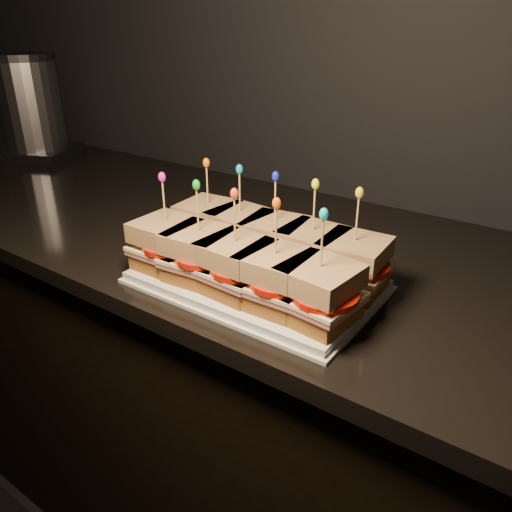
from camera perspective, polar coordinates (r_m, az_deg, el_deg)
The scene contains 78 objects.
cabinet at distance 1.29m, azimuth -1.60°, elevation -16.38°, with size 2.51×0.63×0.86m, color black.
granite_slab at distance 1.05m, azimuth -1.90°, elevation 2.05°, with size 2.55×0.67×0.03m, color black.
platter at distance 0.83m, azimuth -0.00°, elevation -2.89°, with size 0.38×0.24×0.02m, color silver.
platter_rim at distance 0.83m, azimuth -0.00°, elevation -3.25°, with size 0.39×0.25×0.01m, color silver.
sandwich_0_bread_bot at distance 0.94m, azimuth -5.34°, elevation 2.02°, with size 0.09×0.09×0.03m, color brown.
sandwich_0_ham at distance 0.93m, azimuth -5.38°, elevation 2.99°, with size 0.10×0.10×0.01m, color #C45B58.
sandwich_0_cheese at distance 0.93m, azimuth -5.39°, elevation 3.39°, with size 0.11×0.10×0.01m, color #FFEDB0.
sandwich_0_tomato at distance 0.91m, azimuth -5.08°, elevation 3.55°, with size 0.09×0.09×0.01m, color red.
sandwich_0_bread_top at distance 0.92m, azimuth -5.47°, elevation 5.03°, with size 0.10×0.10×0.03m, color brown.
sandwich_0_pick at distance 0.90m, azimuth -5.59°, elevation 7.80°, with size 0.00×0.00×0.09m, color tan.
sandwich_0_frill at distance 0.89m, azimuth -5.71°, elevation 10.57°, with size 0.01×0.01×0.02m, color orange.
sandwich_1_bread_bot at distance 0.89m, azimuth -1.79°, elevation 0.97°, with size 0.09×0.09×0.03m, color brown.
sandwich_1_ham at distance 0.89m, azimuth -1.80°, elevation 1.98°, with size 0.10×0.10×0.01m, color #C45B58.
sandwich_1_cheese at distance 0.88m, azimuth -1.81°, elevation 2.39°, with size 0.11×0.10×0.01m, color #FFEDB0.
sandwich_1_tomato at distance 0.87m, azimuth -1.42°, elevation 2.54°, with size 0.09×0.09×0.01m, color red.
sandwich_1_bread_top at distance 0.87m, azimuth -1.83°, elevation 4.11°, with size 0.10×0.10×0.03m, color brown.
sandwich_1_pick at distance 0.86m, azimuth -1.88°, elevation 7.00°, with size 0.00×0.00×0.09m, color tan.
sandwich_1_frill at distance 0.84m, azimuth -1.92°, elevation 9.90°, with size 0.01×0.01×0.02m, color #078FBD.
sandwich_2_bread_bot at distance 0.86m, azimuth 2.09°, elevation -0.18°, with size 0.09×0.09×0.03m, color brown.
sandwich_2_ham at distance 0.85m, azimuth 2.11°, elevation 0.86°, with size 0.10×0.10×0.01m, color #C45B58.
sandwich_2_cheese at distance 0.85m, azimuth 2.11°, elevation 1.29°, with size 0.11×0.10×0.01m, color #FFEDB0.
sandwich_2_tomato at distance 0.83m, azimuth 2.59°, elevation 1.43°, with size 0.09×0.09×0.01m, color red.
sandwich_2_bread_top at distance 0.83m, azimuth 2.14°, elevation 3.07°, with size 0.10×0.10×0.03m, color brown.
sandwich_2_pick at distance 0.82m, azimuth 2.20°, elevation 6.08°, with size 0.00×0.00×0.09m, color tan.
sandwich_2_frill at distance 0.80m, azimuth 2.25°, elevation 9.10°, with size 0.01×0.01×0.02m, color #121ACE.
sandwich_3_bread_bot at distance 0.82m, azimuth 6.30°, elevation -1.43°, with size 0.09×0.09×0.03m, color brown.
sandwich_3_ham at distance 0.82m, azimuth 6.36°, elevation -0.36°, with size 0.10×0.10×0.01m, color #C45B58.
sandwich_3_cheese at distance 0.81m, azimuth 6.38°, elevation 0.08°, with size 0.11×0.10×0.01m, color #FFEDB0.
sandwich_3_tomato at distance 0.80m, azimuth 6.94°, elevation 0.21°, with size 0.09×0.09×0.01m, color red.
sandwich_3_bread_top at distance 0.80m, azimuth 6.48°, elevation 1.92°, with size 0.10×0.10×0.03m, color brown.
sandwich_3_pick at distance 0.78m, azimuth 6.64°, elevation 5.03°, with size 0.00×0.00×0.09m, color tan.
sandwich_3_frill at distance 0.77m, azimuth 6.81°, elevation 8.18°, with size 0.01×0.01×0.02m, color #E9F112.
sandwich_4_bread_bot at distance 0.79m, azimuth 10.84°, elevation -2.77°, with size 0.09×0.09×0.03m, color brown.
sandwich_4_ham at distance 0.79m, azimuth 10.94°, elevation -1.67°, with size 0.10×0.10×0.01m, color #C45B58.
sandwich_4_cheese at distance 0.78m, azimuth 10.98°, elevation -1.22°, with size 0.11×0.10×0.01m, color #FFEDB0.
sandwich_4_tomato at distance 0.77m, azimuth 11.64°, elevation -1.11°, with size 0.09×0.09×0.01m, color red.
sandwich_4_bread_top at distance 0.77m, azimuth 11.15°, elevation 0.67°, with size 0.10×0.10×0.03m, color brown.
sandwich_4_pick at distance 0.75m, azimuth 11.44°, elevation 3.87°, with size 0.00×0.00×0.09m, color tan.
sandwich_4_frill at distance 0.74m, azimuth 11.74°, elevation 7.12°, with size 0.01×0.01×0.02m, color yellow.
sandwich_5_bread_bot at distance 0.86m, azimuth -9.95°, elevation -0.32°, with size 0.09×0.09×0.03m, color brown.
sandwich_5_ham at distance 0.86m, azimuth -10.04°, elevation 0.71°, with size 0.10×0.10×0.01m, color #C45B58.
sandwich_5_cheese at distance 0.85m, azimuth -10.07°, elevation 1.14°, with size 0.11×0.10×0.01m, color #FFEDB0.
sandwich_5_tomato at distance 0.84m, azimuth -9.81°, elevation 1.28°, with size 0.09×0.09×0.01m, color red.
sandwich_5_bread_top at distance 0.84m, azimuth -10.22°, elevation 2.90°, with size 0.10×0.10×0.03m, color brown.
sandwich_5_pick at distance 0.83m, azimuth -10.46°, elevation 5.87°, with size 0.00×0.00×0.09m, color tan.
sandwich_5_frill at distance 0.81m, azimuth -10.71°, elevation 8.86°, with size 0.01×0.01×0.02m, color #D314AC.
sandwich_6_bread_bot at distance 0.82m, azimuth -6.33°, elevation -1.59°, with size 0.09×0.09×0.03m, color brown.
sandwich_6_ham at distance 0.81m, azimuth -6.39°, elevation -0.51°, with size 0.10×0.10×0.01m, color #C45B58.
sandwich_6_cheese at distance 0.81m, azimuth -6.41°, elevation -0.06°, with size 0.11×0.10×0.01m, color #FFEDB0.
sandwich_6_tomato at distance 0.79m, azimuth -6.07°, elevation 0.06°, with size 0.09×0.09×0.01m, color red.
sandwich_6_bread_top at distance 0.80m, azimuth -6.51°, elevation 1.78°, with size 0.10×0.10×0.03m, color brown.
sandwich_6_pick at distance 0.78m, azimuth -6.68°, elevation 4.91°, with size 0.00×0.00×0.09m, color tan.
sandwich_6_frill at distance 0.76m, azimuth -6.85°, elevation 8.07°, with size 0.01×0.01×0.02m, color #13A71F.
sandwich_7_bread_bot at distance 0.78m, azimuth -2.30°, elevation -2.99°, with size 0.09×0.09×0.03m, color brown.
sandwich_7_ham at distance 0.77m, azimuth -2.33°, elevation -1.87°, with size 0.10×0.10×0.01m, color #C45B58.
sandwich_7_cheese at distance 0.77m, azimuth -2.33°, elevation -1.40°, with size 0.11×0.10×0.01m, color #FFEDB0.
sandwich_7_tomato at distance 0.75m, azimuth -1.89°, elevation -1.29°, with size 0.09×0.09×0.01m, color red.
sandwich_7_bread_top at distance 0.75m, azimuth -2.37°, elevation 0.53°, with size 0.10×0.10×0.03m, color brown.
sandwich_7_pick at distance 0.74m, azimuth -2.44°, elevation 3.81°, with size 0.00×0.00×0.09m, color tan.
sandwich_7_frill at distance 0.72m, azimuth -2.50°, elevation 7.14°, with size 0.01×0.01×0.02m, color red.
sandwich_8_bread_bot at distance 0.74m, azimuth 2.16°, elevation -4.52°, with size 0.09×0.09×0.03m, color brown.
sandwich_8_ham at distance 0.73m, azimuth 2.18°, elevation -3.36°, with size 0.10×0.10×0.01m, color #C45B58.
sandwich_8_cheese at distance 0.73m, azimuth 2.19°, elevation -2.87°, with size 0.11×0.10×0.01m, color #FFEDB0.
sandwich_8_tomato at distance 0.72m, azimuth 2.74°, elevation -2.79°, with size 0.09×0.09×0.01m, color red.
sandwich_8_bread_top at distance 0.72m, azimuth 2.23°, elevation -0.87°, with size 0.10×0.10×0.03m, color brown.
sandwich_8_pick at distance 0.70m, azimuth 2.29°, elevation 2.55°, with size 0.00×0.00×0.09m, color tan.
sandwich_8_frill at distance 0.68m, azimuth 2.36°, elevation 6.05°, with size 0.01×0.01×0.02m, color #F46107.
sandwich_9_bread_bot at distance 0.71m, azimuth 7.08°, elevation -6.16°, with size 0.09×0.09×0.03m, color brown.
sandwich_9_ham at distance 0.70m, azimuth 7.15°, elevation -4.97°, with size 0.10×0.10×0.01m, color #C45B58.
sandwich_9_cheese at distance 0.70m, azimuth 7.18°, elevation -4.47°, with size 0.11×0.10×0.01m, color #FFEDB0.
sandwich_9_tomato at distance 0.68m, azimuth 7.86°, elevation -4.42°, with size 0.09×0.09×0.01m, color red.
sandwich_9_bread_top at distance 0.68m, azimuth 7.31°, elevation -2.41°, with size 0.10×0.10×0.03m, color brown.
sandwich_9_pick at distance 0.66m, azimuth 7.53°, elevation 1.14°, with size 0.00×0.00×0.09m, color tan.
sandwich_9_frill at distance 0.65m, azimuth 7.75°, elevation 4.78°, with size 0.01×0.01×0.02m, color #0CBCC7.
appliance_base at distance 1.79m, azimuth -23.87°, elevation 10.82°, with size 0.24×0.20×0.03m, color #262628.
appliance_body at distance 1.77m, azimuth -24.71°, elevation 15.36°, with size 0.20×0.20×0.26m, color silver.
appliance_lid at distance 1.75m, azimuth -25.59°, elevation 19.85°, with size 0.21×0.21×0.02m, color #262628.
appliance at distance 1.77m, azimuth -24.68°, elevation 15.21°, with size 0.24×0.20×0.31m, color silver, non-canonical shape.
Camera 1 is at (1.34, 0.90, 1.29)m, focal length 35.00 mm.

